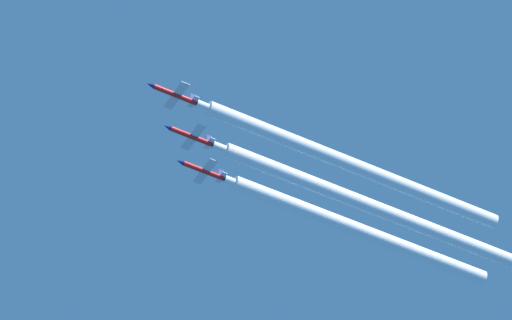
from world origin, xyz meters
TOP-DOWN VIEW (x-y plane):
  - jet_lead at (-7.24, 7.47)m, footprint 7.63×11.11m
  - jet_second_echelon at (0.39, -0.19)m, footprint 7.63×11.11m
  - jet_third_echelon at (7.02, -6.44)m, footprint 7.63×11.11m
  - smoke_trail_lead at (-7.24, -32.78)m, footprint 2.98×70.34m
  - smoke_trail_second_echelon at (0.39, -44.54)m, footprint 2.98×78.55m
  - smoke_trail_third_echelon at (7.02, -43.13)m, footprint 2.98×63.19m

SIDE VIEW (x-z plane):
  - smoke_trail_third_echelon at x=7.02m, z-range 243.43..246.40m
  - jet_third_echelon at x=7.02m, z-range 243.61..246.28m
  - smoke_trail_second_echelon at x=0.39m, z-range 244.33..247.31m
  - jet_second_echelon at x=0.39m, z-range 244.51..247.18m
  - smoke_trail_lead at x=-7.24m, z-range 245.37..248.35m
  - jet_lead at x=-7.24m, z-range 245.55..248.22m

